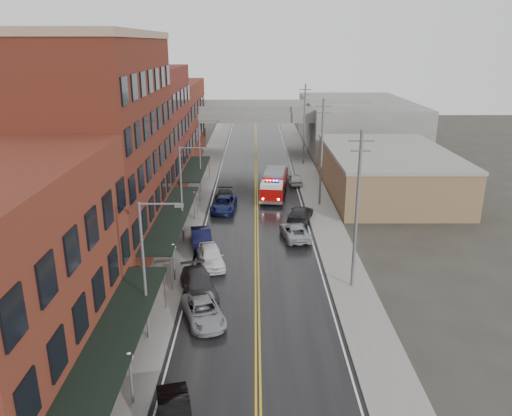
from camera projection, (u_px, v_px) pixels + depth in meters
name	position (u px, v px, depth m)	size (l,w,h in m)	color
road	(256.00, 220.00, 52.12)	(11.00, 160.00, 0.02)	black
sidewalk_left	(187.00, 220.00, 52.08)	(3.00, 160.00, 0.15)	slate
sidewalk_right	(326.00, 220.00, 52.12)	(3.00, 160.00, 0.15)	slate
curb_left	(202.00, 220.00, 52.09)	(0.30, 160.00, 0.15)	gray
curb_right	(310.00, 220.00, 52.11)	(0.30, 160.00, 0.15)	gray
brick_building_b	(101.00, 149.00, 42.61)	(9.00, 20.00, 18.00)	#582217
brick_building_c	(145.00, 132.00, 59.70)	(9.00, 15.00, 15.00)	#5D221C
brick_building_far	(170.00, 122.00, 76.78)	(9.00, 20.00, 12.00)	brown
tan_building	(387.00, 173.00, 60.86)	(14.00, 22.00, 5.00)	olive
right_far_block	(357.00, 123.00, 88.87)	(18.00, 30.00, 8.00)	slate
awning_0	(117.00, 333.00, 26.49)	(2.60, 16.00, 3.09)	black
awning_1	(173.00, 215.00, 44.52)	(2.60, 18.00, 3.09)	black
awning_2	(195.00, 168.00, 61.13)	(2.60, 13.00, 3.09)	black
globe_lamp_0	(130.00, 367.00, 24.81)	(0.44, 0.44, 3.12)	#59595B
globe_lamp_1	(173.00, 254.00, 38.09)	(0.44, 0.44, 3.12)	#59595B
globe_lamp_2	(194.00, 199.00, 51.38)	(0.44, 0.44, 3.12)	#59595B
street_lamp_0	(148.00, 263.00, 29.60)	(2.64, 0.22, 9.00)	#59595B
street_lamp_1	(184.00, 189.00, 44.78)	(2.64, 0.22, 9.00)	#59595B
street_lamp_2	(202.00, 152.00, 59.97)	(2.64, 0.22, 9.00)	#59595B
utility_pole_0	(357.00, 208.00, 35.92)	(1.80, 0.24, 12.00)	#59595B
utility_pole_1	(322.00, 151.00, 54.90)	(1.80, 0.24, 12.00)	#59595B
utility_pole_2	(304.00, 123.00, 73.88)	(1.80, 0.24, 12.00)	#59595B
overpass	(256.00, 119.00, 80.61)	(40.00, 10.00, 7.50)	slate
fire_truck	(274.00, 184.00, 59.51)	(4.05, 8.43, 2.98)	#9F0907
parked_car_left_2	(203.00, 311.00, 33.11)	(2.30, 4.99, 1.39)	gray
parked_car_left_3	(199.00, 285.00, 36.48)	(2.24, 5.52, 1.60)	#2A2A2C
parked_car_left_4	(211.00, 256.00, 41.33)	(1.96, 4.86, 1.66)	white
parked_car_left_5	(201.00, 239.00, 45.02)	(1.73, 4.95, 1.63)	black
parked_car_left_6	(224.00, 204.00, 54.91)	(2.57, 5.57, 1.55)	#121A45
parked_car_left_7	(225.00, 199.00, 56.88)	(2.09, 5.14, 1.49)	black
parked_car_right_0	(295.00, 231.00, 47.09)	(2.34, 5.07, 1.41)	#9A9EA2
parked_car_right_1	(300.00, 214.00, 51.70)	(2.15, 5.30, 1.54)	black
parked_car_right_2	(294.00, 179.00, 65.08)	(1.67, 4.16, 1.42)	#BCBCBC
parked_car_right_3	(282.00, 172.00, 68.80)	(1.52, 4.35, 1.43)	black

